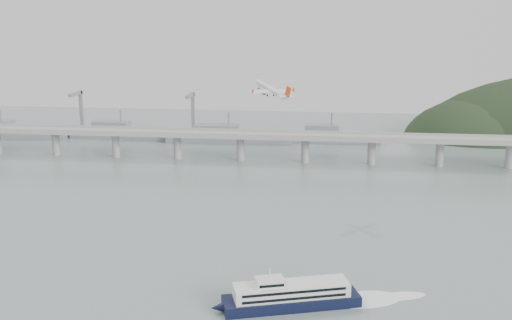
# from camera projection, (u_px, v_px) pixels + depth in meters

# --- Properties ---
(ground) EXTENTS (900.00, 900.00, 0.00)m
(ground) POSITION_uv_depth(u_px,v_px,m) (241.00, 266.00, 268.67)
(ground) COLOR slate
(ground) RESTS_ON ground
(bridge) EXTENTS (800.00, 22.00, 23.90)m
(bridge) POSITION_uv_depth(u_px,v_px,m) (278.00, 139.00, 457.61)
(bridge) COLOR gray
(bridge) RESTS_ON ground
(distant_fleet) EXTENTS (453.00, 60.90, 40.00)m
(distant_fleet) POSITION_uv_depth(u_px,v_px,m) (114.00, 133.00, 541.36)
(distant_fleet) COLOR slate
(distant_fleet) RESTS_ON ground
(ferry) EXTENTS (85.01, 34.99, 16.50)m
(ferry) POSITION_uv_depth(u_px,v_px,m) (291.00, 295.00, 230.83)
(ferry) COLOR black
(ferry) RESTS_ON ground
(airliner) EXTENTS (25.40, 26.05, 10.93)m
(airliner) POSITION_uv_depth(u_px,v_px,m) (272.00, 90.00, 332.24)
(airliner) COLOR silver
(airliner) RESTS_ON ground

